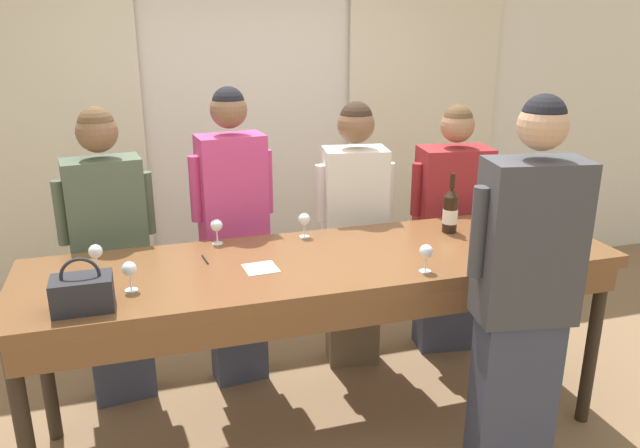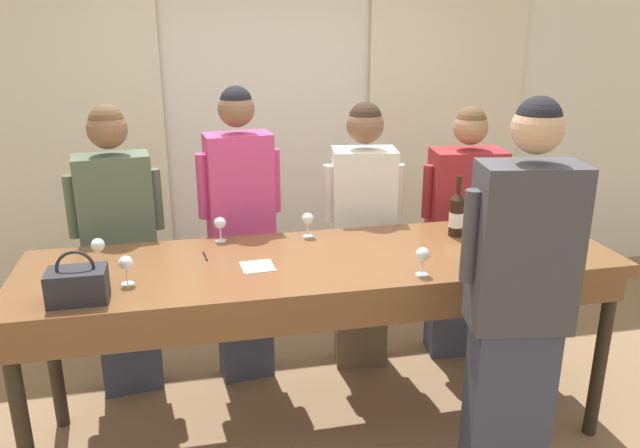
{
  "view_description": "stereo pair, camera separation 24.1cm",
  "coord_description": "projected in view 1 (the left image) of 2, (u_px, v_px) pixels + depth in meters",
  "views": [
    {
      "loc": [
        -0.87,
        -2.77,
        2.15
      ],
      "look_at": [
        0.0,
        0.08,
        1.16
      ],
      "focal_mm": 35.0,
      "sensor_mm": 36.0,
      "label": 1
    },
    {
      "loc": [
        -0.63,
        -2.83,
        2.15
      ],
      "look_at": [
        0.0,
        0.08,
        1.16
      ],
      "focal_mm": 35.0,
      "sensor_mm": 36.0,
      "label": 2
    }
  ],
  "objects": [
    {
      "name": "napkin",
      "position": [
        261.0,
        268.0,
        2.98
      ],
      "size": [
        0.16,
        0.16,
        0.0
      ],
      "color": "white",
      "rests_on": "tasting_bar"
    },
    {
      "name": "guest_olive_jacket",
      "position": [
        111.0,
        255.0,
        3.45
      ],
      "size": [
        0.52,
        0.27,
        1.71
      ],
      "color": "#383D51",
      "rests_on": "ground_plane"
    },
    {
      "name": "handbag",
      "position": [
        82.0,
        292.0,
        2.54
      ],
      "size": [
        0.24,
        0.16,
        0.23
      ],
      "color": "#232328",
      "rests_on": "tasting_bar"
    },
    {
      "name": "tasting_bar",
      "position": [
        326.0,
        275.0,
        3.12
      ],
      "size": [
        2.96,
        0.84,
        1.01
      ],
      "color": "brown",
      "rests_on": "ground_plane"
    },
    {
      "name": "curtain_panel_left",
      "position": [
        49.0,
        139.0,
        4.32
      ],
      "size": [
        1.28,
        0.03,
        2.69
      ],
      "color": "beige",
      "rests_on": "ground_plane"
    },
    {
      "name": "wine_glass_center_right",
      "position": [
        426.0,
        252.0,
        2.91
      ],
      "size": [
        0.06,
        0.06,
        0.14
      ],
      "color": "white",
      "rests_on": "tasting_bar"
    },
    {
      "name": "guest_striped_shirt",
      "position": [
        450.0,
        231.0,
        4.05
      ],
      "size": [
        0.56,
        0.32,
        1.64
      ],
      "color": "#383D51",
      "rests_on": "ground_plane"
    },
    {
      "name": "guest_cream_sweater",
      "position": [
        354.0,
        233.0,
        3.85
      ],
      "size": [
        0.49,
        0.31,
        1.69
      ],
      "color": "brown",
      "rests_on": "ground_plane"
    },
    {
      "name": "wine_glass_front_mid",
      "position": [
        129.0,
        270.0,
        2.71
      ],
      "size": [
        0.06,
        0.06,
        0.14
      ],
      "color": "white",
      "rests_on": "tasting_bar"
    },
    {
      "name": "wine_glass_center_left",
      "position": [
        304.0,
        220.0,
        3.38
      ],
      "size": [
        0.06,
        0.06,
        0.14
      ],
      "color": "white",
      "rests_on": "tasting_bar"
    },
    {
      "name": "wine_glass_center_mid",
      "position": [
        484.0,
        222.0,
        3.35
      ],
      "size": [
        0.06,
        0.06,
        0.14
      ],
      "color": "white",
      "rests_on": "tasting_bar"
    },
    {
      "name": "ground_plane",
      "position": [
        324.0,
        428.0,
        3.43
      ],
      "size": [
        18.0,
        18.0,
        0.0
      ],
      "primitive_type": "plane",
      "color": "#846647"
    },
    {
      "name": "wine_glass_front_left",
      "position": [
        217.0,
        226.0,
        3.28
      ],
      "size": [
        0.06,
        0.06,
        0.14
      ],
      "color": "white",
      "rests_on": "tasting_bar"
    },
    {
      "name": "potted_plant",
      "position": [
        494.0,
        231.0,
        5.2
      ],
      "size": [
        0.41,
        0.41,
        0.78
      ],
      "color": "#935B3D",
      "rests_on": "ground_plane"
    },
    {
      "name": "wine_glass_front_right",
      "position": [
        96.0,
        252.0,
        2.91
      ],
      "size": [
        0.06,
        0.06,
        0.14
      ],
      "color": "white",
      "rests_on": "tasting_bar"
    },
    {
      "name": "curtain_panel_right",
      "position": [
        423.0,
        121.0,
        5.1
      ],
      "size": [
        1.28,
        0.03,
        2.69
      ],
      "color": "beige",
      "rests_on": "ground_plane"
    },
    {
      "name": "wall_back",
      "position": [
        250.0,
        121.0,
        4.75
      ],
      "size": [
        12.0,
        0.06,
        2.8
      ],
      "color": "silver",
      "rests_on": "ground_plane"
    },
    {
      "name": "wine_bottle",
      "position": [
        450.0,
        211.0,
        3.45
      ],
      "size": [
        0.08,
        0.08,
        0.34
      ],
      "color": "black",
      "rests_on": "tasting_bar"
    },
    {
      "name": "guest_pink_top",
      "position": [
        234.0,
        235.0,
        3.63
      ],
      "size": [
        0.49,
        0.25,
        1.79
      ],
      "color": "#383D51",
      "rests_on": "ground_plane"
    },
    {
      "name": "host_pouring",
      "position": [
        523.0,
        303.0,
        2.72
      ],
      "size": [
        0.53,
        0.3,
        1.87
      ],
      "color": "#383D51",
      "rests_on": "ground_plane"
    },
    {
      "name": "pen",
      "position": [
        205.0,
        259.0,
        3.08
      ],
      "size": [
        0.02,
        0.12,
        0.01
      ],
      "color": "black",
      "rests_on": "tasting_bar"
    }
  ]
}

